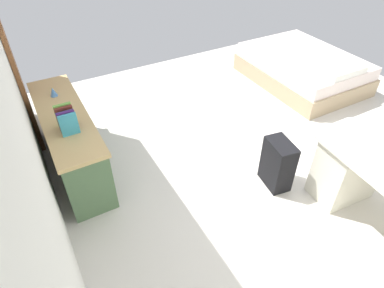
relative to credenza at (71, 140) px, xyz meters
The scene contains 8 objects.
ground_plane 2.41m from the credenza, 113.96° to the right, with size 6.11×6.11×0.00m, color beige.
wall_back 1.47m from the credenza, 158.46° to the left, with size 4.87×0.10×2.81m, color silver.
door_wooden 1.17m from the credenza, 18.15° to the left, with size 0.88×0.05×2.04m, color brown.
credenza is the anchor object (origin of this frame).
bed 3.83m from the credenza, 86.37° to the right, with size 1.91×1.41×0.58m.
suitcase_black 2.34m from the credenza, 126.66° to the right, with size 0.36×0.22×0.57m, color black.
book_row 0.58m from the credenza, behind, with size 0.23×0.17×0.24m.
figurine_small 0.60m from the credenza, ahead, with size 0.08×0.08×0.11m, color #4C7FBF.
Camera 1 is at (-2.29, 2.41, 2.71)m, focal length 30.95 mm.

